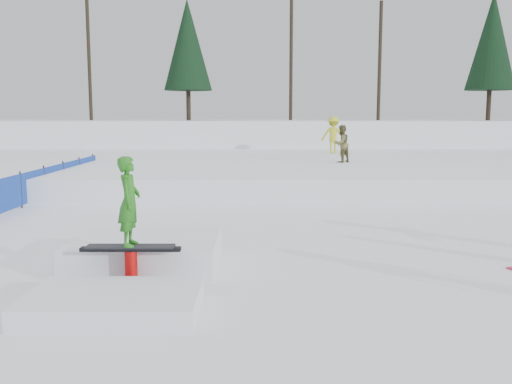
{
  "coord_description": "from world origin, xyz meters",
  "views": [
    {
      "loc": [
        0.48,
        -10.22,
        2.75
      ],
      "look_at": [
        0.5,
        2.0,
        1.1
      ],
      "focal_mm": 40.0,
      "sensor_mm": 36.0,
      "label": 1
    }
  ],
  "objects_px": {
    "safety_fence": "(21,190)",
    "walker_ygreen": "(333,135)",
    "jib_rail_feature": "(139,260)",
    "walker_olive": "(341,144)"
  },
  "relations": [
    {
      "from": "jib_rail_feature",
      "to": "walker_olive",
      "type": "bearing_deg",
      "value": 68.55
    },
    {
      "from": "walker_olive",
      "to": "walker_ygreen",
      "type": "distance_m",
      "value": 5.8
    },
    {
      "from": "walker_olive",
      "to": "jib_rail_feature",
      "type": "distance_m",
      "value": 15.28
    },
    {
      "from": "walker_olive",
      "to": "jib_rail_feature",
      "type": "relative_size",
      "value": 0.35
    },
    {
      "from": "safety_fence",
      "to": "walker_ygreen",
      "type": "distance_m",
      "value": 16.77
    },
    {
      "from": "walker_ygreen",
      "to": "jib_rail_feature",
      "type": "bearing_deg",
      "value": 84.27
    },
    {
      "from": "safety_fence",
      "to": "walker_olive",
      "type": "xyz_separation_m",
      "value": [
        10.56,
        6.81,
        1.03
      ]
    },
    {
      "from": "walker_olive",
      "to": "jib_rail_feature",
      "type": "height_order",
      "value": "walker_olive"
    },
    {
      "from": "safety_fence",
      "to": "walker_ygreen",
      "type": "xyz_separation_m",
      "value": [
        11.0,
        12.59,
        1.2
      ]
    },
    {
      "from": "safety_fence",
      "to": "jib_rail_feature",
      "type": "relative_size",
      "value": 3.64
    }
  ]
}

